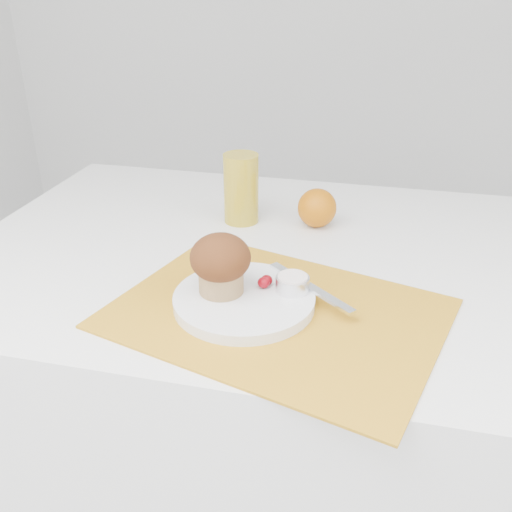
% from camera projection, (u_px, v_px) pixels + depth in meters
% --- Properties ---
extents(table, '(1.20, 0.80, 0.75)m').
position_uv_depth(table, '(279.00, 406.00, 1.23)').
color(table, white).
rests_on(table, ground).
extents(placemat, '(0.56, 0.47, 0.00)m').
position_uv_depth(placemat, '(277.00, 313.00, 0.87)').
color(placemat, orange).
rests_on(placemat, table).
extents(plate, '(0.27, 0.27, 0.02)m').
position_uv_depth(plate, '(244.00, 300.00, 0.88)').
color(plate, white).
rests_on(plate, placemat).
extents(ramekin, '(0.06, 0.06, 0.02)m').
position_uv_depth(ramekin, '(292.00, 284.00, 0.89)').
color(ramekin, silver).
rests_on(ramekin, plate).
extents(cream, '(0.06, 0.06, 0.01)m').
position_uv_depth(cream, '(293.00, 277.00, 0.88)').
color(cream, white).
rests_on(cream, ramekin).
extents(raspberry_near, '(0.02, 0.02, 0.02)m').
position_uv_depth(raspberry_near, '(267.00, 280.00, 0.90)').
color(raspberry_near, '#580207').
rests_on(raspberry_near, plate).
extents(raspberry_far, '(0.02, 0.02, 0.02)m').
position_uv_depth(raspberry_far, '(264.00, 283.00, 0.90)').
color(raspberry_far, '#620209').
rests_on(raspberry_far, plate).
extents(butter_knife, '(0.15, 0.13, 0.00)m').
position_uv_depth(butter_knife, '(310.00, 287.00, 0.90)').
color(butter_knife, silver).
rests_on(butter_knife, plate).
extents(orange, '(0.08, 0.08, 0.08)m').
position_uv_depth(orange, '(317.00, 208.00, 1.15)').
color(orange, '#C26506').
rests_on(orange, table).
extents(juice_glass, '(0.09, 0.09, 0.14)m').
position_uv_depth(juice_glass, '(241.00, 189.00, 1.16)').
color(juice_glass, gold).
rests_on(juice_glass, table).
extents(muffin, '(0.09, 0.09, 0.10)m').
position_uv_depth(muffin, '(221.00, 263.00, 0.87)').
color(muffin, '#AA8452').
rests_on(muffin, plate).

